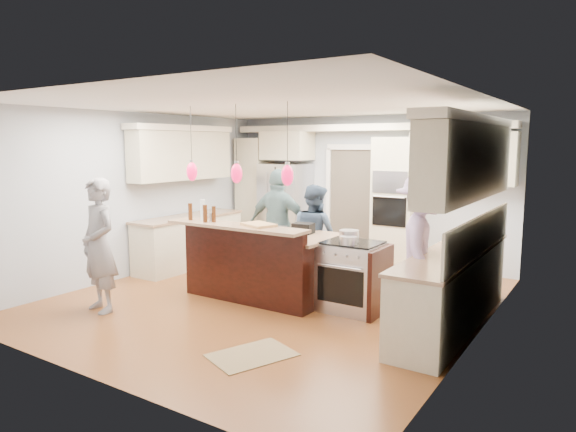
% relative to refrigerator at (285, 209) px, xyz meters
% --- Properties ---
extents(ground_plane, '(6.00, 6.00, 0.00)m').
position_rel_refrigerator_xyz_m(ground_plane, '(1.55, -2.64, -0.90)').
color(ground_plane, '#975129').
rests_on(ground_plane, ground).
extents(room_shell, '(5.54, 6.04, 2.72)m').
position_rel_refrigerator_xyz_m(room_shell, '(1.55, -2.64, 0.92)').
color(room_shell, '#B2BCC6').
rests_on(room_shell, ground).
extents(refrigerator, '(0.90, 0.70, 1.80)m').
position_rel_refrigerator_xyz_m(refrigerator, '(0.00, 0.00, 0.00)').
color(refrigerator, '#B7B7BC').
rests_on(refrigerator, ground).
extents(oven_column, '(0.72, 0.69, 2.30)m').
position_rel_refrigerator_xyz_m(oven_column, '(2.30, 0.03, 0.25)').
color(oven_column, beige).
rests_on(oven_column, ground).
extents(back_upper_cabinets, '(5.30, 0.61, 2.54)m').
position_rel_refrigerator_xyz_m(back_upper_cabinets, '(0.80, 0.12, 0.77)').
color(back_upper_cabinets, beige).
rests_on(back_upper_cabinets, ground).
extents(right_counter_run, '(0.64, 3.10, 2.51)m').
position_rel_refrigerator_xyz_m(right_counter_run, '(3.99, -2.34, 0.16)').
color(right_counter_run, beige).
rests_on(right_counter_run, ground).
extents(left_cabinets, '(0.64, 2.30, 2.51)m').
position_rel_refrigerator_xyz_m(left_cabinets, '(-0.89, -1.84, 0.16)').
color(left_cabinets, beige).
rests_on(left_cabinets, ground).
extents(kitchen_island, '(2.10, 1.46, 1.12)m').
position_rel_refrigerator_xyz_m(kitchen_island, '(1.30, -2.57, -0.42)').
color(kitchen_island, black).
rests_on(kitchen_island, ground).
extents(island_range, '(0.82, 0.71, 0.92)m').
position_rel_refrigerator_xyz_m(island_range, '(2.71, -2.49, -0.44)').
color(island_range, '#B7B7BC').
rests_on(island_range, ground).
extents(pendant_lights, '(1.75, 0.15, 1.03)m').
position_rel_refrigerator_xyz_m(pendant_lights, '(1.30, -3.15, 0.90)').
color(pendant_lights, black).
rests_on(pendant_lights, ground).
extents(person_bar_end, '(0.71, 0.53, 1.75)m').
position_rel_refrigerator_xyz_m(person_bar_end, '(-0.07, -4.31, -0.02)').
color(person_bar_end, gray).
rests_on(person_bar_end, ground).
extents(person_far_left, '(0.91, 0.80, 1.58)m').
position_rel_refrigerator_xyz_m(person_far_left, '(1.71, -1.79, -0.11)').
color(person_far_left, '#30445E').
rests_on(person_far_left, ground).
extents(person_far_right, '(1.09, 0.54, 1.80)m').
position_rel_refrigerator_xyz_m(person_far_right, '(1.05, -1.79, -0.00)').
color(person_far_right, slate).
rests_on(person_far_right, ground).
extents(person_range_side, '(1.06, 1.38, 1.88)m').
position_rel_refrigerator_xyz_m(person_range_side, '(3.66, -2.54, 0.04)').
color(person_range_side, '#A88CBD').
rests_on(person_range_side, ground).
extents(floor_rug, '(0.86, 1.01, 0.01)m').
position_rel_refrigerator_xyz_m(floor_rug, '(2.47, -4.40, -0.89)').
color(floor_rug, '#957B51').
rests_on(floor_rug, ground).
extents(water_bottle, '(0.08, 0.08, 0.29)m').
position_rel_refrigerator_xyz_m(water_bottle, '(0.66, -3.12, 0.37)').
color(water_bottle, silver).
rests_on(water_bottle, kitchen_island).
extents(beer_bottle_a, '(0.06, 0.06, 0.24)m').
position_rel_refrigerator_xyz_m(beer_bottle_a, '(0.50, -3.20, 0.34)').
color(beer_bottle_a, '#42200B').
rests_on(beer_bottle_a, kitchen_island).
extents(beer_bottle_b, '(0.06, 0.06, 0.24)m').
position_rel_refrigerator_xyz_m(beer_bottle_b, '(0.82, -3.25, 0.34)').
color(beer_bottle_b, '#42200B').
rests_on(beer_bottle_b, kitchen_island).
extents(beer_bottle_c, '(0.07, 0.07, 0.22)m').
position_rel_refrigerator_xyz_m(beer_bottle_c, '(0.91, -3.17, 0.33)').
color(beer_bottle_c, '#42200B').
rests_on(beer_bottle_c, kitchen_island).
extents(drink_can, '(0.07, 0.07, 0.12)m').
position_rel_refrigerator_xyz_m(drink_can, '(0.83, -3.14, 0.28)').
color(drink_can, '#B7B7BC').
rests_on(drink_can, kitchen_island).
extents(cutting_board, '(0.52, 0.44, 0.03)m').
position_rel_refrigerator_xyz_m(cutting_board, '(1.62, -3.11, 0.24)').
color(cutting_board, tan).
rests_on(cutting_board, kitchen_island).
extents(pot_large, '(0.26, 0.26, 0.15)m').
position_rel_refrigerator_xyz_m(pot_large, '(2.64, -2.50, 0.10)').
color(pot_large, '#B7B7BC').
rests_on(pot_large, island_range).
extents(pot_small, '(0.21, 0.21, 0.11)m').
position_rel_refrigerator_xyz_m(pot_small, '(2.71, -2.67, 0.07)').
color(pot_small, '#B7B7BC').
rests_on(pot_small, island_range).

